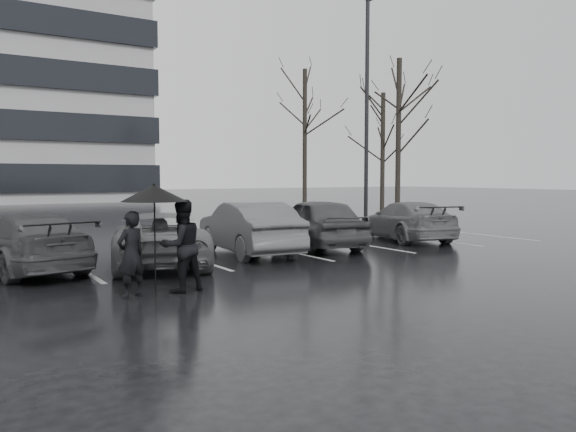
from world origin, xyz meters
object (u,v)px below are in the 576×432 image
at_px(pedestrian_right, 181,246).
at_px(tree_ne, 383,153).
at_px(tree_east, 398,139).
at_px(car_west_a, 248,228).
at_px(car_east, 406,221).
at_px(tree_north, 305,141).
at_px(car_west_b, 159,239).
at_px(pedestrian_left, 131,254).
at_px(car_main, 316,223).
at_px(car_west_c, 25,243).
at_px(lamp_post, 367,121).

bearing_deg(pedestrian_right, tree_ne, -149.01).
height_order(tree_east, tree_ne, tree_east).
bearing_deg(car_west_a, tree_east, -142.91).
distance_m(car_east, tree_north, 15.90).
distance_m(car_west_b, pedestrian_left, 3.64).
relative_size(car_main, tree_ne, 0.62).
bearing_deg(car_west_b, car_main, -155.52).
bearing_deg(car_east, car_west_b, 21.00).
bearing_deg(car_west_a, car_main, -169.99).
bearing_deg(car_west_c, pedestrian_left, 96.14).
height_order(car_west_a, car_west_c, car_west_a).
height_order(car_west_a, tree_north, tree_north).
height_order(tree_east, tree_north, tree_north).
xyz_separation_m(car_main, tree_north, (9.21, 14.50, 3.51)).
distance_m(car_main, pedestrian_left, 7.79).
relative_size(pedestrian_right, lamp_post, 0.17).
height_order(lamp_post, tree_north, lamp_post).
relative_size(car_west_c, lamp_post, 0.45).
height_order(tree_ne, tree_north, tree_north).
height_order(car_east, tree_north, tree_north).
bearing_deg(tree_east, car_west_a, -148.59).
bearing_deg(tree_ne, pedestrian_left, -141.39).
bearing_deg(tree_ne, car_west_c, -150.54).
bearing_deg(pedestrian_right, lamp_post, -151.42).
height_order(car_main, car_east, car_main).
relative_size(tree_ne, tree_north, 0.82).
bearing_deg(car_west_a, car_west_c, 5.37).
distance_m(car_west_b, car_west_c, 2.92).
xyz_separation_m(car_main, lamp_post, (6.29, 5.28, 3.76)).
relative_size(car_east, pedestrian_right, 2.62).
relative_size(car_west_b, car_east, 1.03).
xyz_separation_m(car_east, tree_east, (6.54, 7.46, 3.36)).
relative_size(car_main, pedestrian_right, 2.58).
bearing_deg(pedestrian_left, lamp_post, -166.57).
distance_m(lamp_post, tree_east, 4.54).
relative_size(car_main, tree_north, 0.51).
relative_size(pedestrian_left, lamp_post, 0.15).
xyz_separation_m(pedestrian_left, pedestrian_right, (0.92, -0.02, 0.09)).
distance_m(car_west_a, tree_east, 15.10).
relative_size(car_east, lamp_post, 0.45).
bearing_deg(car_west_b, tree_east, -135.42).
xyz_separation_m(car_west_c, lamp_post, (14.21, 5.42, 3.86)).
xyz_separation_m(car_west_a, lamp_post, (8.66, 5.45, 3.79)).
bearing_deg(tree_east, car_west_b, -151.66).
bearing_deg(pedestrian_left, car_west_b, -138.58).
bearing_deg(car_west_a, tree_ne, -136.55).
bearing_deg(tree_east, car_main, -143.68).
distance_m(car_main, tree_ne, 17.36).
relative_size(car_west_a, tree_east, 0.54).
distance_m(car_main, car_west_b, 5.12).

